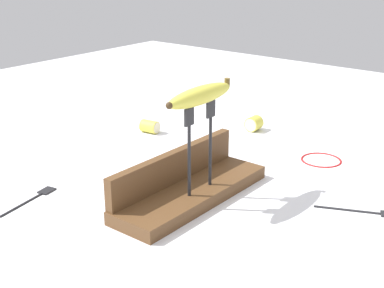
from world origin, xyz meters
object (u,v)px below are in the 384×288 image
fork_fallen_near (368,211)px  banana_chunk_far (254,124)px  banana_chunk_near (150,127)px  fork_stand_center (200,140)px  wire_coil (321,159)px  banana_raised_center (200,95)px  fork_fallen_far (35,197)px

fork_fallen_near → banana_chunk_far: 0.56m
banana_chunk_near → banana_chunk_far: size_ratio=1.24×
banana_chunk_far → fork_stand_center: bearing=-160.4°
fork_stand_center → wire_coil: 0.42m
banana_raised_center → wire_coil: (0.39, -0.10, -0.24)m
fork_fallen_near → fork_fallen_far: size_ratio=1.02×
fork_stand_center → banana_chunk_near: bearing=55.6°
banana_chunk_far → banana_raised_center: bearing=-160.4°
banana_chunk_near → wire_coil: bearing=-77.1°
banana_raised_center → fork_fallen_far: size_ratio=1.26×
banana_raised_center → fork_fallen_near: bearing=-59.5°
fork_stand_center → fork_fallen_near: fork_stand_center is taller
fork_fallen_far → fork_fallen_near: bearing=-56.9°
fork_fallen_near → banana_chunk_near: (0.09, 0.70, 0.02)m
banana_chunk_near → banana_chunk_far: bearing=-47.9°
banana_raised_center → banana_chunk_near: 0.53m
fork_stand_center → fork_fallen_near: (0.18, -0.30, -0.14)m
fork_fallen_near → wire_coil: (0.21, 0.21, -0.00)m
banana_raised_center → fork_fallen_near: (0.18, -0.30, -0.24)m
banana_chunk_far → wire_coil: size_ratio=0.44×
wire_coil → fork_fallen_far: bearing=146.9°
fork_stand_center → fork_fallen_far: bearing=125.6°
fork_fallen_near → banana_chunk_near: size_ratio=2.88×
fork_fallen_far → banana_chunk_far: (0.69, -0.12, 0.02)m
fork_fallen_near → banana_chunk_far: (0.30, 0.48, 0.02)m
fork_stand_center → banana_chunk_far: size_ratio=4.15×
fork_fallen_near → banana_chunk_near: bearing=82.3°
fork_fallen_far → banana_chunk_near: 0.50m
banana_chunk_far → wire_coil: banana_chunk_far is taller
fork_stand_center → fork_fallen_far: fork_stand_center is taller
banana_chunk_near → banana_chunk_far: 0.31m
banana_raised_center → banana_chunk_far: (0.48, 0.17, -0.22)m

